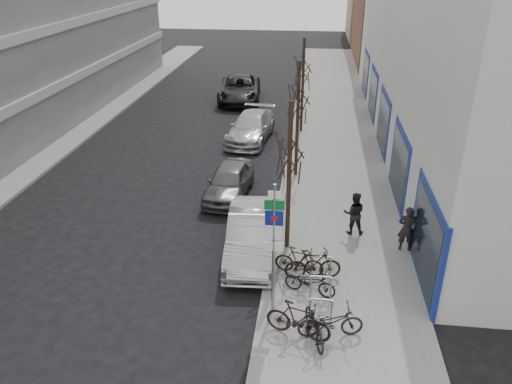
% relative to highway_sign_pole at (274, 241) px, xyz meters
% --- Properties ---
extents(ground, '(120.00, 120.00, 0.00)m').
position_rel_highway_sign_pole_xyz_m(ground, '(-2.40, 0.01, -2.46)').
color(ground, black).
rests_on(ground, ground).
extents(sidewalk_east, '(5.00, 70.00, 0.15)m').
position_rel_highway_sign_pole_xyz_m(sidewalk_east, '(2.10, 10.01, -2.38)').
color(sidewalk_east, slate).
rests_on(sidewalk_east, ground).
extents(sidewalk_west, '(3.00, 70.00, 0.15)m').
position_rel_highway_sign_pole_xyz_m(sidewalk_west, '(-13.40, 10.01, -2.38)').
color(sidewalk_west, slate).
rests_on(sidewalk_west, ground).
extents(brick_building_far, '(12.00, 14.00, 8.00)m').
position_rel_highway_sign_pole_xyz_m(brick_building_far, '(10.60, 40.01, 1.54)').
color(brick_building_far, brown).
rests_on(brick_building_far, ground).
extents(tan_building_far, '(13.00, 12.00, 9.00)m').
position_rel_highway_sign_pole_xyz_m(tan_building_far, '(11.10, 55.01, 2.04)').
color(tan_building_far, '#937A5B').
rests_on(tan_building_far, ground).
extents(highway_sign_pole, '(0.55, 0.10, 4.20)m').
position_rel_highway_sign_pole_xyz_m(highway_sign_pole, '(0.00, 0.00, 0.00)').
color(highway_sign_pole, gray).
rests_on(highway_sign_pole, ground).
extents(bike_rack, '(0.66, 2.26, 0.83)m').
position_rel_highway_sign_pole_xyz_m(bike_rack, '(1.40, 0.61, -1.80)').
color(bike_rack, gray).
rests_on(bike_rack, sidewalk_east).
extents(tree_near, '(1.80, 1.80, 5.50)m').
position_rel_highway_sign_pole_xyz_m(tree_near, '(0.20, 3.51, 1.65)').
color(tree_near, black).
rests_on(tree_near, ground).
extents(tree_mid, '(1.80, 1.80, 5.50)m').
position_rel_highway_sign_pole_xyz_m(tree_mid, '(0.20, 10.01, 1.65)').
color(tree_mid, black).
rests_on(tree_mid, ground).
extents(tree_far, '(1.80, 1.80, 5.50)m').
position_rel_highway_sign_pole_xyz_m(tree_far, '(0.20, 16.51, 1.65)').
color(tree_far, black).
rests_on(tree_far, ground).
extents(meter_front, '(0.10, 0.08, 1.27)m').
position_rel_highway_sign_pole_xyz_m(meter_front, '(-0.25, 3.01, -1.54)').
color(meter_front, gray).
rests_on(meter_front, sidewalk_east).
extents(meter_mid, '(0.10, 0.08, 1.27)m').
position_rel_highway_sign_pole_xyz_m(meter_mid, '(-0.25, 8.51, -1.54)').
color(meter_mid, gray).
rests_on(meter_mid, sidewalk_east).
extents(meter_back, '(0.10, 0.08, 1.27)m').
position_rel_highway_sign_pole_xyz_m(meter_back, '(-0.25, 14.01, -1.54)').
color(meter_back, gray).
rests_on(meter_back, sidewalk_east).
extents(bike_near_left, '(0.98, 1.78, 1.04)m').
position_rel_highway_sign_pole_xyz_m(bike_near_left, '(1.24, -1.15, -1.79)').
color(bike_near_left, black).
rests_on(bike_near_left, sidewalk_east).
extents(bike_near_right, '(1.96, 1.07, 1.14)m').
position_rel_highway_sign_pole_xyz_m(bike_near_right, '(0.79, -1.13, -1.74)').
color(bike_near_right, black).
rests_on(bike_near_right, sidewalk_east).
extents(bike_mid_curb, '(1.70, 0.92, 1.00)m').
position_rel_highway_sign_pole_xyz_m(bike_mid_curb, '(1.08, 0.83, -1.81)').
color(bike_mid_curb, black).
rests_on(bike_mid_curb, sidewalk_east).
extents(bike_mid_inner, '(1.72, 0.82, 1.00)m').
position_rel_highway_sign_pole_xyz_m(bike_mid_inner, '(0.70, 1.85, -1.81)').
color(bike_mid_inner, black).
rests_on(bike_mid_inner, sidewalk_east).
extents(bike_far_curb, '(1.90, 0.90, 1.11)m').
position_rel_highway_sign_pole_xyz_m(bike_far_curb, '(1.67, -1.00, -1.75)').
color(bike_far_curb, black).
rests_on(bike_far_curb, sidewalk_east).
extents(bike_far_inner, '(1.90, 0.83, 1.12)m').
position_rel_highway_sign_pole_xyz_m(bike_far_inner, '(1.14, 1.63, -1.75)').
color(bike_far_inner, black).
rests_on(bike_far_inner, sidewalk_east).
extents(parked_car_front, '(2.00, 4.93, 1.59)m').
position_rel_highway_sign_pole_xyz_m(parked_car_front, '(-1.00, 3.10, -1.66)').
color(parked_car_front, '#ADACB2').
rests_on(parked_car_front, ground).
extents(parked_car_mid, '(1.98, 4.28, 1.42)m').
position_rel_highway_sign_pole_xyz_m(parked_car_mid, '(-2.60, 7.63, -1.75)').
color(parked_car_mid, '#535459').
rests_on(parked_car_mid, ground).
extents(parked_car_back, '(2.63, 5.38, 1.51)m').
position_rel_highway_sign_pole_xyz_m(parked_car_back, '(-2.60, 14.97, -1.70)').
color(parked_car_back, '#ADACB2').
rests_on(parked_car_back, ground).
extents(lane_car, '(3.39, 6.40, 1.72)m').
position_rel_highway_sign_pole_xyz_m(lane_car, '(-4.48, 23.27, -1.60)').
color(lane_car, black).
rests_on(lane_car, ground).
extents(pedestrian_near, '(0.63, 0.43, 1.68)m').
position_rel_highway_sign_pole_xyz_m(pedestrian_near, '(4.36, 3.80, -1.47)').
color(pedestrian_near, black).
rests_on(pedestrian_near, sidewalk_east).
extents(pedestrian_far, '(0.63, 0.43, 1.68)m').
position_rel_highway_sign_pole_xyz_m(pedestrian_far, '(2.59, 4.76, -1.47)').
color(pedestrian_far, black).
rests_on(pedestrian_far, sidewalk_east).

